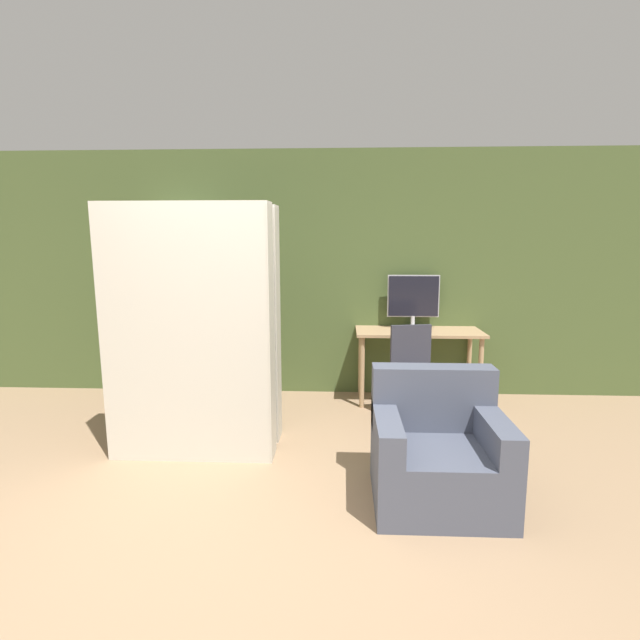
% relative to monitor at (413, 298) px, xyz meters
% --- Properties ---
extents(ground_plane, '(16.00, 16.00, 0.00)m').
position_rel_monitor_xyz_m(ground_plane, '(-1.42, -2.87, -1.10)').
color(ground_plane, '#937556').
extents(wall_back, '(8.00, 0.06, 2.70)m').
position_rel_monitor_xyz_m(wall_back, '(-1.42, 0.15, 0.25)').
color(wall_back, '#47592D').
rests_on(wall_back, ground).
extents(desk, '(1.33, 0.59, 0.78)m').
position_rel_monitor_xyz_m(desk, '(0.04, -0.17, -0.43)').
color(desk, tan).
rests_on(desk, ground).
extents(monitor, '(0.56, 0.20, 0.58)m').
position_rel_monitor_xyz_m(monitor, '(0.00, 0.00, 0.00)').
color(monitor, '#B7B7BC').
rests_on(monitor, desk).
extents(office_chair, '(0.52, 0.52, 0.92)m').
position_rel_monitor_xyz_m(office_chair, '(-0.08, -0.84, -0.73)').
color(office_chair, '#4C4C51').
rests_on(office_chair, ground).
extents(bookshelf, '(0.66, 0.32, 1.97)m').
position_rel_monitor_xyz_m(bookshelf, '(-2.57, -0.01, -0.12)').
color(bookshelf, beige).
rests_on(bookshelf, ground).
extents(mattress_near, '(1.30, 0.30, 2.01)m').
position_rel_monitor_xyz_m(mattress_near, '(-1.95, -1.67, -0.10)').
color(mattress_near, beige).
rests_on(mattress_near, ground).
extents(mattress_far, '(1.30, 0.29, 2.01)m').
position_rel_monitor_xyz_m(mattress_far, '(-1.95, -1.28, -0.10)').
color(mattress_far, beige).
rests_on(mattress_far, ground).
extents(armchair, '(0.85, 0.80, 0.85)m').
position_rel_monitor_xyz_m(armchair, '(-0.13, -2.24, -0.78)').
color(armchair, '#474C5B').
rests_on(armchair, ground).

